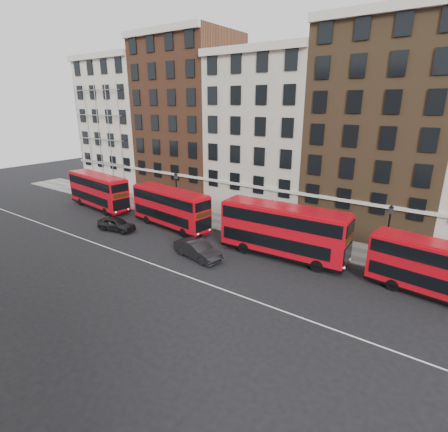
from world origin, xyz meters
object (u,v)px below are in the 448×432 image
Objects in this scene: car_rear at (116,224)px; car_front at (198,250)px; bus_a at (98,190)px; bus_d at (442,270)px; bus_c at (283,230)px; bus_b at (170,207)px.

car_rear is 0.89× the size of car_front.
bus_a is 1.10× the size of bus_d.
car_front is (-6.01, -4.58, -1.75)m from bus_c.
car_front is (7.60, -4.59, -1.52)m from bus_b.
bus_a reaches higher than bus_d.
bus_c is 2.63× the size of car_rear.
bus_b reaches higher than car_front.
bus_a reaches higher than car_front.
bus_c reaches higher than car_front.
bus_d is at bearing 6.91° from bus_b.
bus_c reaches higher than car_rear.
bus_c is 18.27m from car_rear.
bus_b is 6.08m from car_rear.
bus_b is at bearing 177.28° from bus_c.
car_front is at bearing -145.35° from bus_c.
bus_b is at bearing -173.45° from bus_d.
bus_c is at bearing -173.43° from bus_d.
bus_d is (25.86, -0.00, -0.13)m from bus_b.
bus_c reaches higher than bus_a.
car_rear is (8.74, -4.22, -1.67)m from bus_a.
car_rear is (-29.94, -4.22, -1.45)m from bus_d.
car_front is at bearing -5.39° from bus_a.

